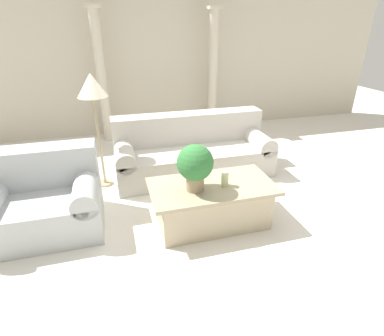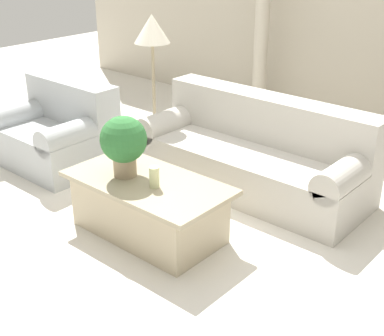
{
  "view_description": "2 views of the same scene",
  "coord_description": "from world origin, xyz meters",
  "px_view_note": "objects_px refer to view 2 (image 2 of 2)",
  "views": [
    {
      "loc": [
        -1.11,
        -3.21,
        2.12
      ],
      "look_at": [
        -0.22,
        0.02,
        0.5
      ],
      "focal_mm": 28.0,
      "sensor_mm": 36.0,
      "label": 1
    },
    {
      "loc": [
        2.74,
        -3.19,
        2.39
      ],
      "look_at": [
        0.1,
        -0.14,
        0.56
      ],
      "focal_mm": 50.0,
      "sensor_mm": 36.0,
      "label": 2
    }
  ],
  "objects_px": {
    "sofa_long": "(255,154)",
    "potted_plant": "(124,142)",
    "floor_lamp": "(152,35)",
    "loveseat": "(57,131)",
    "coffee_table": "(148,207)"
  },
  "relations": [
    {
      "from": "sofa_long",
      "to": "potted_plant",
      "type": "bearing_deg",
      "value": -104.34
    },
    {
      "from": "sofa_long",
      "to": "floor_lamp",
      "type": "distance_m",
      "value": 1.67
    },
    {
      "from": "loveseat",
      "to": "floor_lamp",
      "type": "xyz_separation_m",
      "value": [
        0.64,
        0.86,
        0.99
      ]
    },
    {
      "from": "loveseat",
      "to": "potted_plant",
      "type": "bearing_deg",
      "value": -16.37
    },
    {
      "from": "coffee_table",
      "to": "sofa_long",
      "type": "bearing_deg",
      "value": 83.95
    },
    {
      "from": "sofa_long",
      "to": "coffee_table",
      "type": "xyz_separation_m",
      "value": [
        -0.14,
        -1.34,
        -0.1
      ]
    },
    {
      "from": "coffee_table",
      "to": "potted_plant",
      "type": "height_order",
      "value": "potted_plant"
    },
    {
      "from": "sofa_long",
      "to": "potted_plant",
      "type": "distance_m",
      "value": 1.5
    },
    {
      "from": "sofa_long",
      "to": "coffee_table",
      "type": "height_order",
      "value": "sofa_long"
    },
    {
      "from": "potted_plant",
      "to": "floor_lamp",
      "type": "bearing_deg",
      "value": 126.24
    },
    {
      "from": "loveseat",
      "to": "coffee_table",
      "type": "distance_m",
      "value": 1.89
    },
    {
      "from": "loveseat",
      "to": "potted_plant",
      "type": "distance_m",
      "value": 1.75
    },
    {
      "from": "coffee_table",
      "to": "floor_lamp",
      "type": "distance_m",
      "value": 2.07
    },
    {
      "from": "loveseat",
      "to": "potted_plant",
      "type": "xyz_separation_m",
      "value": [
        1.62,
        -0.48,
        0.44
      ]
    },
    {
      "from": "coffee_table",
      "to": "potted_plant",
      "type": "distance_m",
      "value": 0.58
    }
  ]
}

